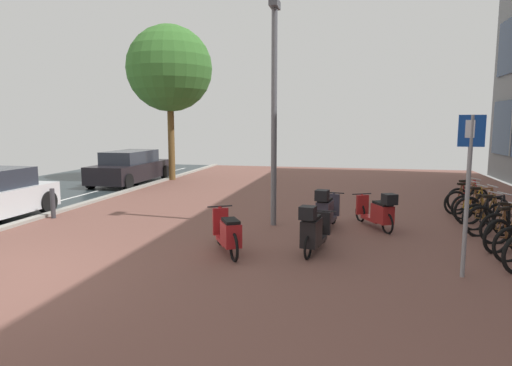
{
  "coord_description": "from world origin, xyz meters",
  "views": [
    {
      "loc": [
        5.69,
        -5.44,
        2.5
      ],
      "look_at": [
        3.72,
        3.53,
        1.26
      ],
      "focal_mm": 30.91,
      "sensor_mm": 36.0,
      "label": 1
    }
  ],
  "objects": [
    {
      "name": "ground",
      "position": [
        1.43,
        0.0,
        -0.02
      ],
      "size": [
        21.0,
        40.0,
        0.13
      ],
      "color": "#293336"
    },
    {
      "name": "bicycle_rack_02",
      "position": [
        8.74,
        3.86,
        0.34
      ],
      "size": [
        1.16,
        0.75,
        0.97
      ],
      "color": "black",
      "rests_on": "ground"
    },
    {
      "name": "bicycle_rack_03",
      "position": [
        8.97,
        4.48,
        0.34
      ],
      "size": [
        1.32,
        0.47,
        0.96
      ],
      "color": "black",
      "rests_on": "ground"
    },
    {
      "name": "bicycle_rack_04",
      "position": [
        8.81,
        5.1,
        0.35
      ],
      "size": [
        1.35,
        0.55,
        1.01
      ],
      "color": "black",
      "rests_on": "ground"
    },
    {
      "name": "bicycle_rack_05",
      "position": [
        8.83,
        5.71,
        0.33
      ],
      "size": [
        1.21,
        0.56,
        0.93
      ],
      "color": "black",
      "rests_on": "ground"
    },
    {
      "name": "bicycle_rack_06",
      "position": [
        8.9,
        6.33,
        0.35
      ],
      "size": [
        1.41,
        0.47,
        1.01
      ],
      "color": "black",
      "rests_on": "ground"
    },
    {
      "name": "bicycle_rack_07",
      "position": [
        8.85,
        6.95,
        0.33
      ],
      "size": [
        1.22,
        0.52,
        0.93
      ],
      "color": "black",
      "rests_on": "ground"
    },
    {
      "name": "bicycle_rack_08",
      "position": [
        8.82,
        7.57,
        0.33
      ],
      "size": [
        1.26,
        0.49,
        0.95
      ],
      "color": "black",
      "rests_on": "ground"
    },
    {
      "name": "bicycle_rack_09",
      "position": [
        9.0,
        8.19,
        0.34
      ],
      "size": [
        1.27,
        0.58,
        0.96
      ],
      "color": "black",
      "rests_on": "ground"
    },
    {
      "name": "scooter_near",
      "position": [
        5.13,
        4.83,
        0.47
      ],
      "size": [
        0.63,
        1.7,
        1.05
      ],
      "color": "black",
      "rests_on": "ground"
    },
    {
      "name": "scooter_mid",
      "position": [
        4.99,
        2.89,
        0.46
      ],
      "size": [
        0.63,
        1.71,
        1.03
      ],
      "color": "black",
      "rests_on": "ground"
    },
    {
      "name": "scooter_far",
      "position": [
        6.34,
        5.21,
        0.43
      ],
      "size": [
        1.01,
        1.66,
        0.95
      ],
      "color": "black",
      "rests_on": "ground"
    },
    {
      "name": "scooter_extra",
      "position": [
        3.39,
        2.51,
        0.4
      ],
      "size": [
        0.96,
        1.54,
        0.85
      ],
      "color": "black",
      "rests_on": "ground"
    },
    {
      "name": "parked_car_far",
      "position": [
        -3.42,
        11.42,
        0.66
      ],
      "size": [
        1.77,
        4.45,
        1.37
      ],
      "color": "black",
      "rests_on": "ground"
    },
    {
      "name": "parking_sign",
      "position": [
        7.51,
        2.09,
        1.62
      ],
      "size": [
        0.4,
        0.07,
        2.64
      ],
      "color": "gray",
      "rests_on": "ground"
    },
    {
      "name": "lamp_post",
      "position": [
        3.82,
        5.11,
        2.99
      ],
      "size": [
        0.2,
        0.52,
        5.35
      ],
      "color": "slate",
      "rests_on": "ground"
    },
    {
      "name": "street_tree",
      "position": [
        -2.19,
        12.92,
        4.86
      ],
      "size": [
        3.71,
        3.71,
        6.73
      ],
      "color": "brown",
      "rests_on": "ground"
    },
    {
      "name": "bollard_far",
      "position": [
        -2.05,
        4.64,
        0.4
      ],
      "size": [
        0.12,
        0.12,
        0.8
      ],
      "color": "#38383D",
      "rests_on": "ground"
    }
  ]
}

